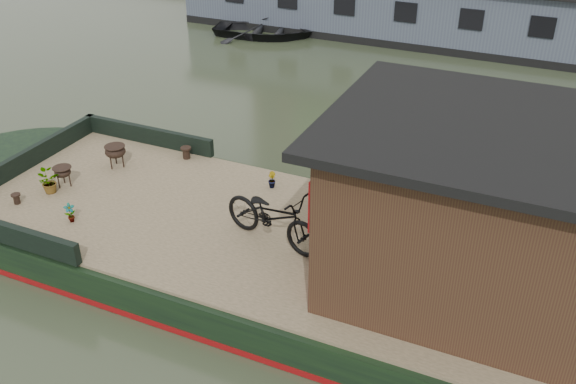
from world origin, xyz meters
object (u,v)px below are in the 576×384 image
at_px(brazier_front, 63,177).
at_px(brazier_rear, 116,156).
at_px(cabin, 475,208).
at_px(bicycle, 273,216).
at_px(dinghy, 264,26).

relative_size(brazier_front, brazier_rear, 0.87).
xyz_separation_m(cabin, bicycle, (-2.87, -0.20, -0.76)).
distance_m(cabin, dinghy, 14.59).
bearing_deg(dinghy, cabin, -153.63).
relative_size(cabin, brazier_rear, 9.22).
bearing_deg(bicycle, brazier_rear, 87.84).
bearing_deg(cabin, brazier_rear, 172.90).
height_order(cabin, brazier_front, cabin).
bearing_deg(brazier_rear, cabin, -7.10).
bearing_deg(brazier_front, bicycle, -0.50).
height_order(bicycle, brazier_front, bicycle).
xyz_separation_m(bicycle, brazier_rear, (-3.74, 1.02, -0.25)).
relative_size(cabin, bicycle, 2.26).
bearing_deg(brazier_front, brazier_rear, 68.51).
distance_m(cabin, brazier_rear, 6.74).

